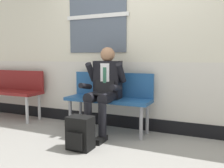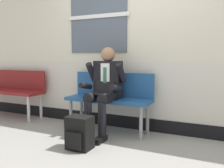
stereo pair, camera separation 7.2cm
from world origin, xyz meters
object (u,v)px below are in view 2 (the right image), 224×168
Objects in this scene: bench_with_person at (110,95)px; bench_empty at (14,88)px; backpack at (79,133)px; person_seated at (104,88)px.

bench_with_person reaches higher than bench_empty.
bench_empty is (-2.01, -0.00, -0.00)m from bench_with_person.
bench_with_person is 0.91m from backpack.
bench_empty is 2.03m from person_seated.
person_seated reaches higher than bench_empty.
bench_with_person is at bearing 90.00° from person_seated.
person_seated is 0.80m from backpack.
person_seated is (2.01, -0.19, 0.14)m from bench_empty.
bench_empty is at bearing 157.34° from backpack.
bench_with_person is 1.03× the size of person_seated.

